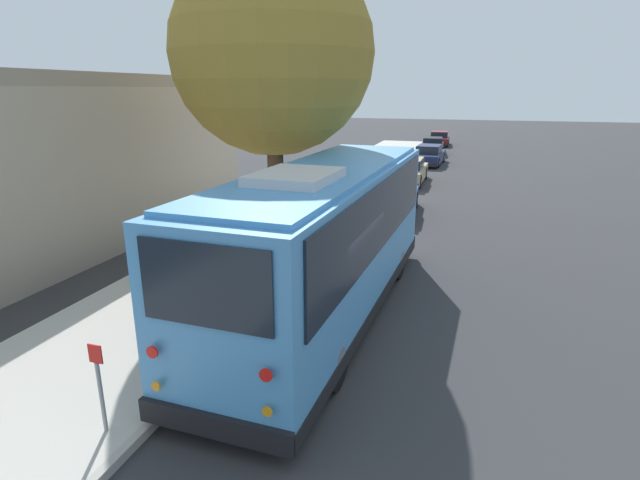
% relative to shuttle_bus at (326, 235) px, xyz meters
% --- Properties ---
extents(ground_plane, '(160.00, 160.00, 0.00)m').
position_rel_shuttle_bus_xyz_m(ground_plane, '(-1.26, -0.10, -1.89)').
color(ground_plane, '#333335').
extents(sidewalk_slab, '(80.00, 4.21, 0.15)m').
position_rel_shuttle_bus_xyz_m(sidewalk_slab, '(-1.26, 3.56, -1.82)').
color(sidewalk_slab, beige).
rests_on(sidewalk_slab, ground).
extents(curb_strip, '(80.00, 0.14, 0.15)m').
position_rel_shuttle_bus_xyz_m(curb_strip, '(-1.26, 1.38, -1.82)').
color(curb_strip, '#AAA69D').
rests_on(curb_strip, ground).
extents(shuttle_bus, '(9.82, 2.81, 3.52)m').
position_rel_shuttle_bus_xyz_m(shuttle_bus, '(0.00, 0.00, 0.00)').
color(shuttle_bus, '#4C93D1').
rests_on(shuttle_bus, ground).
extents(parked_sedan_blue, '(4.36, 1.96, 1.33)m').
position_rel_shuttle_bus_xyz_m(parked_sedan_blue, '(10.07, 0.11, -1.27)').
color(parked_sedan_blue, navy).
rests_on(parked_sedan_blue, ground).
extents(parked_sedan_tan, '(4.61, 1.72, 1.33)m').
position_rel_shuttle_bus_xyz_m(parked_sedan_tan, '(17.32, 0.47, -1.27)').
color(parked_sedan_tan, tan).
rests_on(parked_sedan_tan, ground).
extents(parked_sedan_navy, '(4.71, 1.94, 1.31)m').
position_rel_shuttle_bus_xyz_m(parked_sedan_navy, '(24.72, 0.07, -1.28)').
color(parked_sedan_navy, '#19234C').
rests_on(parked_sedan_navy, ground).
extents(parked_sedan_black, '(4.22, 1.94, 1.30)m').
position_rel_shuttle_bus_xyz_m(parked_sedan_black, '(30.50, 0.35, -1.29)').
color(parked_sedan_black, black).
rests_on(parked_sedan_black, ground).
extents(parked_sedan_maroon, '(4.40, 1.85, 1.26)m').
position_rel_shuttle_bus_xyz_m(parked_sedan_maroon, '(37.24, 0.34, -1.31)').
color(parked_sedan_maroon, maroon).
rests_on(parked_sedan_maroon, ground).
extents(street_tree, '(5.55, 5.55, 9.33)m').
position_rel_shuttle_bus_xyz_m(street_tree, '(3.61, 2.57, 4.35)').
color(street_tree, brown).
rests_on(street_tree, sidewalk_slab).
extents(sign_post_near, '(0.06, 0.22, 1.40)m').
position_rel_shuttle_bus_xyz_m(sign_post_near, '(-4.98, 1.86, -1.02)').
color(sign_post_near, gray).
rests_on(sign_post_near, sidewalk_slab).
extents(sign_post_far, '(0.06, 0.22, 1.45)m').
position_rel_shuttle_bus_xyz_m(sign_post_far, '(-2.79, 1.86, -0.99)').
color(sign_post_far, gray).
rests_on(sign_post_far, sidewalk_slab).
extents(building_backdrop, '(18.59, 6.10, 5.38)m').
position_rel_shuttle_bus_xyz_m(building_backdrop, '(1.26, 10.37, 0.61)').
color(building_backdrop, tan).
rests_on(building_backdrop, ground).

